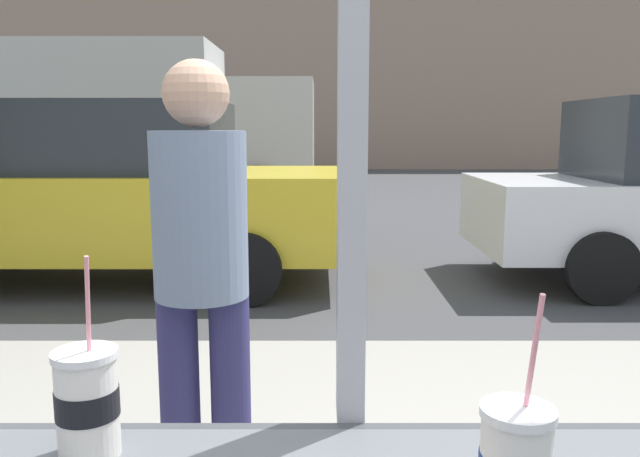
% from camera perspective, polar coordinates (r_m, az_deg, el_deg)
% --- Properties ---
extents(ground_plane, '(60.00, 60.00, 0.00)m').
position_cam_1_polar(ground_plane, '(9.15, 0.34, -0.41)').
color(ground_plane, '#424244').
extents(sidewalk_strip, '(16.00, 2.80, 0.11)m').
position_cam_1_polar(sidewalk_strip, '(3.00, 1.12, -20.05)').
color(sidewalk_strip, '#9E998E').
rests_on(sidewalk_strip, ground).
extents(building_facade_far, '(28.00, 1.20, 6.50)m').
position_cam_1_polar(building_facade_far, '(23.82, 0.13, 13.31)').
color(building_facade_far, gray).
rests_on(building_facade_far, ground).
extents(soda_cup_right, '(0.10, 0.10, 0.33)m').
position_cam_1_polar(soda_cup_right, '(1.11, -20.42, -14.54)').
color(soda_cup_right, silver).
rests_on(soda_cup_right, window_counter).
extents(parked_car_yellow, '(4.61, 2.00, 1.77)m').
position_cam_1_polar(parked_car_yellow, '(6.53, -18.70, 3.19)').
color(parked_car_yellow, gold).
rests_on(parked_car_yellow, ground).
extents(box_truck, '(6.61, 2.44, 2.97)m').
position_cam_1_polar(box_truck, '(12.03, -17.55, 9.20)').
color(box_truck, beige).
rests_on(box_truck, ground).
extents(pedestrian, '(0.32, 0.32, 1.63)m').
position_cam_1_polar(pedestrian, '(2.17, -10.75, -3.65)').
color(pedestrian, navy).
rests_on(pedestrian, sidewalk_strip).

